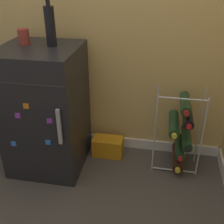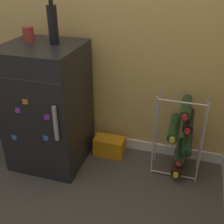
% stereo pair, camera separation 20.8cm
% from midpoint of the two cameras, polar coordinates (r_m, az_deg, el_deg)
% --- Properties ---
extents(ground_plane, '(14.00, 14.00, 0.00)m').
position_cam_midpoint_polar(ground_plane, '(2.08, -4.46, -16.63)').
color(ground_plane, '#423D38').
extents(mini_fridge, '(0.55, 0.56, 0.96)m').
position_cam_midpoint_polar(mini_fridge, '(2.18, -16.01, 0.27)').
color(mini_fridge, black).
rests_on(mini_fridge, ground_plane).
extents(wine_rack, '(0.35, 0.33, 0.66)m').
position_cam_midpoint_polar(wine_rack, '(2.16, 11.21, -4.09)').
color(wine_rack, '#B2B2B7').
rests_on(wine_rack, ground_plane).
extents(soda_box, '(0.25, 0.14, 0.16)m').
position_cam_midpoint_polar(soda_box, '(2.39, -3.35, -7.08)').
color(soda_box, orange).
rests_on(soda_box, ground_plane).
extents(fridge_top_cup, '(0.08, 0.08, 0.11)m').
position_cam_midpoint_polar(fridge_top_cup, '(2.10, -20.32, 14.13)').
color(fridge_top_cup, maroon).
rests_on(fridge_top_cup, mini_fridge).
extents(fridge_top_bottle, '(0.07, 0.07, 0.30)m').
position_cam_midpoint_polar(fridge_top_bottle, '(1.98, -15.53, 16.46)').
color(fridge_top_bottle, black).
rests_on(fridge_top_bottle, mini_fridge).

